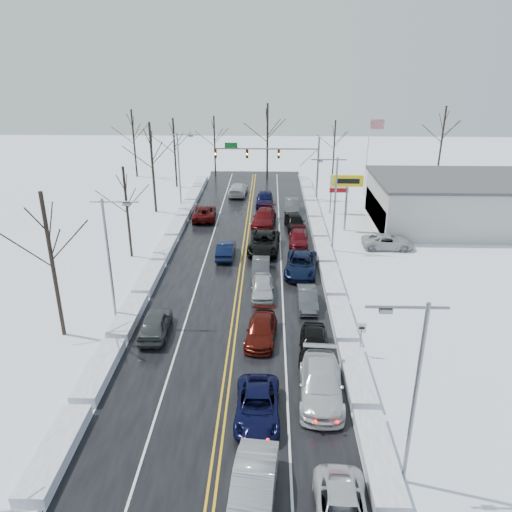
{
  "coord_description": "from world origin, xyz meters",
  "views": [
    {
      "loc": [
        2.39,
        -35.0,
        17.87
      ],
      "look_at": [
        1.35,
        2.29,
        2.5
      ],
      "focal_mm": 35.0,
      "sensor_mm": 36.0,
      "label": 1
    }
  ],
  "objects_px": {
    "dealership_building": "(468,202)",
    "oncoming_car_0": "(226,257)",
    "traffic_signal_mast": "(278,157)",
    "tires_plus_sign": "(348,185)",
    "flagpole": "(369,151)"
  },
  "relations": [
    {
      "from": "traffic_signal_mast",
      "to": "oncoming_car_0",
      "type": "distance_m",
      "value": 21.24
    },
    {
      "from": "tires_plus_sign",
      "to": "traffic_signal_mast",
      "type": "bearing_deg",
      "value": 120.46
    },
    {
      "from": "flagpole",
      "to": "oncoming_car_0",
      "type": "relative_size",
      "value": 2.25
    },
    {
      "from": "traffic_signal_mast",
      "to": "oncoming_car_0",
      "type": "relative_size",
      "value": 2.99
    },
    {
      "from": "tires_plus_sign",
      "to": "flagpole",
      "type": "bearing_deg",
      "value": 71.56
    },
    {
      "from": "dealership_building",
      "to": "oncoming_car_0",
      "type": "bearing_deg",
      "value": -158.88
    },
    {
      "from": "dealership_building",
      "to": "tires_plus_sign",
      "type": "bearing_deg",
      "value": -171.53
    },
    {
      "from": "tires_plus_sign",
      "to": "flagpole",
      "type": "distance_m",
      "value": 14.79
    },
    {
      "from": "tires_plus_sign",
      "to": "flagpole",
      "type": "relative_size",
      "value": 0.6
    },
    {
      "from": "traffic_signal_mast",
      "to": "flagpole",
      "type": "relative_size",
      "value": 1.33
    },
    {
      "from": "traffic_signal_mast",
      "to": "tires_plus_sign",
      "type": "height_order",
      "value": "traffic_signal_mast"
    },
    {
      "from": "tires_plus_sign",
      "to": "dealership_building",
      "type": "height_order",
      "value": "tires_plus_sign"
    },
    {
      "from": "traffic_signal_mast",
      "to": "dealership_building",
      "type": "height_order",
      "value": "traffic_signal_mast"
    },
    {
      "from": "tires_plus_sign",
      "to": "dealership_building",
      "type": "relative_size",
      "value": 0.29
    },
    {
      "from": "oncoming_car_0",
      "to": "flagpole",
      "type": "bearing_deg",
      "value": -127.12
    }
  ]
}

